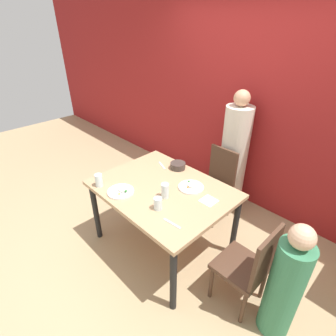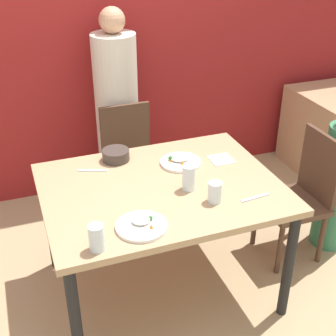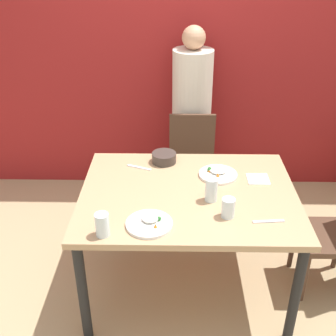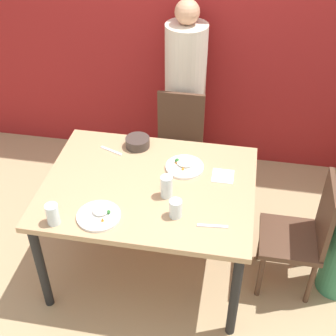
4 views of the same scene
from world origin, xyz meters
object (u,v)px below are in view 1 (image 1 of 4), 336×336
chair_adult_spot (216,182)px  bowl_curry (178,165)px  glass_water_tall (99,180)px  chair_child_spot (249,266)px  plate_rice_adult (191,186)px  person_child (285,286)px  person_adult (234,156)px

chair_adult_spot → bowl_curry: 0.62m
glass_water_tall → chair_adult_spot: bearing=67.9°
chair_child_spot → plate_rice_adult: 0.89m
chair_child_spot → glass_water_tall: size_ratio=6.75×
person_child → bowl_curry: size_ratio=6.47×
person_adult → plate_rice_adult: (0.14, -0.99, 0.07)m
chair_adult_spot → glass_water_tall: size_ratio=6.75×
bowl_curry → plate_rice_adult: size_ratio=0.67×
plate_rice_adult → glass_water_tall: glass_water_tall is taller
chair_child_spot → person_adult: size_ratio=0.58×
person_child → plate_rice_adult: size_ratio=4.34×
chair_child_spot → person_child: size_ratio=0.82×
chair_adult_spot → bowl_curry: size_ratio=5.28×
person_child → bowl_curry: 1.55m
glass_water_tall → bowl_curry: bearing=69.6°
person_adult → bowl_curry: size_ratio=9.13×
chair_child_spot → glass_water_tall: 1.60m
person_child → chair_adult_spot: bearing=146.5°
chair_adult_spot → person_child: size_ratio=0.82×
bowl_curry → plate_rice_adult: 0.41m
bowl_curry → glass_water_tall: bearing=-110.4°
bowl_curry → person_child: bearing=-13.8°
chair_adult_spot → bowl_curry: chair_adult_spot is taller
chair_child_spot → bowl_curry: 1.28m
person_adult → person_child: bearing=-42.9°
person_child → glass_water_tall: person_child is taller
person_adult → person_child: (1.26, -1.17, -0.21)m
chair_adult_spot → person_child: person_child is taller
chair_child_spot → bowl_curry: chair_child_spot is taller
bowl_curry → person_adult: bearing=74.7°
bowl_curry → chair_adult_spot: bearing=64.9°
plate_rice_adult → glass_water_tall: bearing=-136.1°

